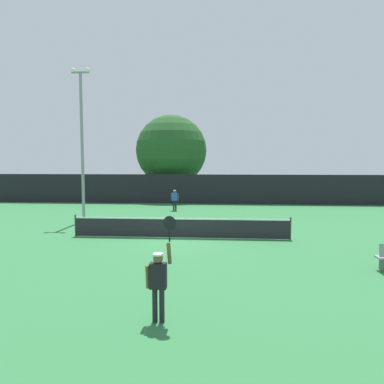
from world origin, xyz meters
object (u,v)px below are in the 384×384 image
player_receiving (175,198)px  tennis_ball (156,236)px  light_pole (82,136)px  parked_car_near (172,189)px  player_serving (159,277)px  large_tree (171,150)px  parked_car_mid (296,190)px

player_receiving → tennis_ball: player_receiving is taller
light_pole → parked_car_near: light_pole is taller
player_serving → light_pole: light_pole is taller
light_pole → large_tree: bearing=75.4°
light_pole → large_tree: (3.62, 13.85, -0.40)m
player_serving → large_tree: 27.94m
player_serving → parked_car_mid: player_serving is taller
parked_car_mid → tennis_ball: bearing=-118.2°
player_serving → large_tree: bearing=97.1°
parked_car_mid → large_tree: bearing=-168.3°
tennis_ball → parked_car_near: bearing=95.5°
light_pole → parked_car_mid: light_pole is taller
player_receiving → tennis_ball: (0.28, -9.50, -0.91)m
player_serving → tennis_ball: 9.54m
player_receiving → parked_car_mid: bearing=-135.0°
tennis_ball → parked_car_mid: bearing=62.1°
player_serving → player_receiving: bearing=96.1°
player_serving → player_receiving: 18.93m
parked_car_near → player_receiving: bearing=-86.3°
tennis_ball → parked_car_mid: (11.05, 20.84, 0.74)m
player_receiving → light_pole: size_ratio=0.17×
player_receiving → large_tree: (-1.42, 8.64, 3.89)m
parked_car_near → large_tree: bearing=-88.7°
tennis_ball → light_pole: bearing=141.2°
large_tree → parked_car_mid: 13.65m
light_pole → parked_car_near: 18.16m
player_receiving → parked_car_near: size_ratio=0.36×
light_pole → large_tree: light_pole is taller
tennis_ball → light_pole: size_ratio=0.01×
player_receiving → parked_car_near: parked_car_near is taller
parked_car_near → parked_car_mid: same height
player_receiving → large_tree: bearing=-80.7°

